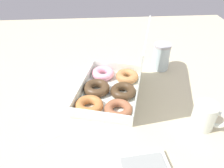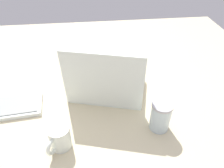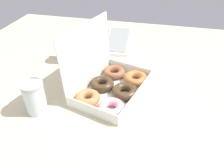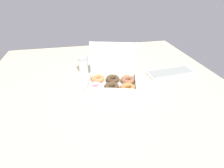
% 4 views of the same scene
% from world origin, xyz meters
% --- Properties ---
extents(ground_plane, '(1.80, 1.80, 0.02)m').
position_xyz_m(ground_plane, '(0.00, 0.00, -0.01)').
color(ground_plane, beige).
extents(donut_box, '(0.40, 0.33, 0.28)m').
position_xyz_m(donut_box, '(0.05, -0.01, 0.03)').
color(donut_box, white).
rests_on(donut_box, ground_plane).
extents(coffee_mug, '(0.08, 0.11, 0.10)m').
position_xyz_m(coffee_mug, '(0.25, 0.29, 0.05)').
color(coffee_mug, white).
rests_on(coffee_mug, ground_plane).
extents(glass_jar, '(0.08, 0.08, 0.13)m').
position_xyz_m(glass_jar, '(-0.14, 0.24, 0.06)').
color(glass_jar, silver).
rests_on(glass_jar, ground_plane).
extents(paper_napkin, '(0.13, 0.13, 0.00)m').
position_xyz_m(paper_napkin, '(0.23, -0.26, 0.00)').
color(paper_napkin, white).
rests_on(paper_napkin, ground_plane).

